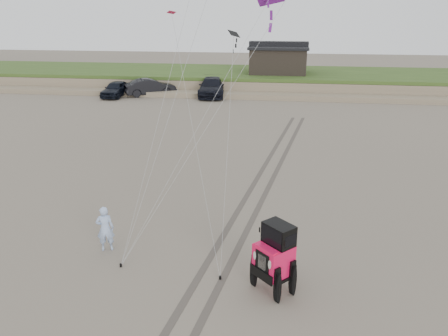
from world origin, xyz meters
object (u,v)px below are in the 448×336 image
Objects in this scene: jeep at (273,265)px; man at (105,229)px; truck_c at (212,87)px; truck_a at (116,89)px; cabin at (278,59)px; truck_b at (150,87)px.

man is at bearing -150.68° from jeep.
truck_c is 30.60m from man.
truck_c reaches higher than jeep.
truck_a is 9.67m from truck_c.
truck_c is (-6.47, -5.61, -2.33)m from cabin.
jeep is 2.81× the size of man.
jeep reaches higher than man.
jeep is (0.84, -37.81, -2.34)m from cabin.
man reaches higher than truck_a.
jeep is (7.30, -32.20, -0.01)m from truck_c.
cabin is 36.64m from man.
truck_a is 0.73× the size of truck_c.
truck_c is (6.30, 0.56, 0.06)m from truck_b.
jeep reaches higher than truck_b.
truck_b is at bearing 157.56° from jeep.
cabin is 1.32× the size of jeep.
truck_a is at bearing -175.55° from truck_c.
truck_c is at bearing -105.50° from man.
truck_c is 1.29× the size of jeep.
truck_b is (-12.77, -6.16, -2.39)m from cabin.
man is (7.53, -30.02, 0.01)m from truck_b.
man is at bearing 164.88° from truck_b.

